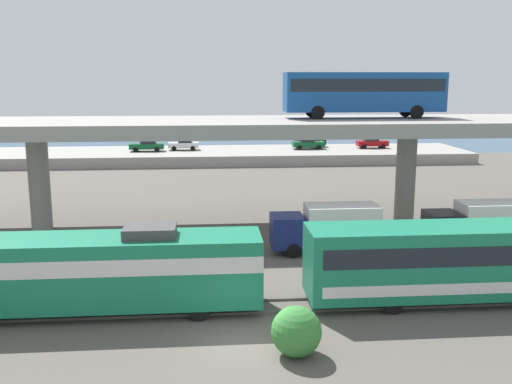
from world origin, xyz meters
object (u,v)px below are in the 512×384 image
Objects in this scene: transit_bus_on_overpass at (364,91)px; service_truck_west at (328,227)px; parked_car_4 at (310,141)px; parked_car_0 at (372,143)px; parked_car_2 at (184,144)px; train_locomotive at (76,269)px; service_truck_east at (481,224)px; parked_car_1 at (308,143)px; parked_car_3 at (147,145)px.

transit_bus_on_overpass reaches higher than service_truck_west.
parked_car_4 is at bearing 85.89° from transit_bus_on_overpass.
parked_car_2 is at bearing -179.81° from parked_car_0.
train_locomotive reaches higher than parked_car_4.
train_locomotive is at bearing 86.71° from parked_car_2.
service_truck_east is 43.02m from parked_car_1.
train_locomotive is at bearing 32.55° from service_truck_west.
parked_car_3 is at bearing 10.96° from parked_car_2.
train_locomotive is at bearing 20.19° from service_truck_east.
train_locomotive reaches higher than service_truck_west.
transit_bus_on_overpass reaches higher than parked_car_0.
train_locomotive is at bearing 92.07° from parked_car_3.
parked_car_0 is (5.13, 43.15, 0.52)m from service_truck_east.
parked_car_4 is (20.67, 54.13, -0.04)m from train_locomotive.
transit_bus_on_overpass is 1.76× the size of service_truck_east.
parked_car_1 is at bearing 72.79° from parked_car_4.
parked_car_0 is 9.05m from parked_car_1.
service_truck_east is 49.32m from parked_car_3.
parked_car_2 is at bearing 179.22° from parked_car_1.
service_truck_west is 44.91m from parked_car_3.
parked_car_3 is at bearing -69.75° from service_truck_west.
service_truck_east is at bearing -84.78° from parked_car_1.
transit_bus_on_overpass is 38.09m from parked_car_4.
service_truck_east is at bearing 121.31° from parked_car_3.
parked_car_2 is (2.98, 51.81, -0.04)m from train_locomotive.
parked_car_0 is at bearing 1.98° from parked_car_1.
train_locomotive reaches higher than parked_car_1.
parked_car_1 is (-9.05, -0.31, 0.00)m from parked_car_0.
service_truck_east is (10.08, 0.00, 0.00)m from service_truck_west.
transit_bus_on_overpass is 2.97× the size of parked_car_2.
service_truck_west is at bearing -117.57° from transit_bus_on_overpass.
parked_car_4 is at bearing 164.87° from parked_car_0.
parked_car_4 is at bearing -86.06° from service_truck_east.
parked_car_3 is 22.74m from parked_car_4.
parked_car_3 is (-25.63, 42.13, 0.52)m from service_truck_east.
parked_car_4 is at bearing -110.90° from train_locomotive.
service_truck_west is at bearing -109.42° from parked_car_0.
parked_car_3 is at bearing -178.11° from parked_car_0.
service_truck_east is (23.79, 8.75, -0.55)m from train_locomotive.
parked_car_1 is at bearing 86.88° from transit_bus_on_overpass.
parked_car_0 is at bearing -96.78° from service_truck_east.
service_truck_west reaches higher than parked_car_4.
train_locomotive is at bearing -111.07° from parked_car_1.
parked_car_3 is (-1.84, 50.88, -0.03)m from train_locomotive.
service_truck_east is at bearing -54.74° from transit_bus_on_overpass.
parked_car_1 is 1.00× the size of parked_car_4.
service_truck_west is 45.91m from parked_car_4.
train_locomotive is 1.39× the size of transit_bus_on_overpass.
parked_car_0 is 0.95× the size of parked_car_3.
train_locomotive is at bearing 69.10° from parked_car_4.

